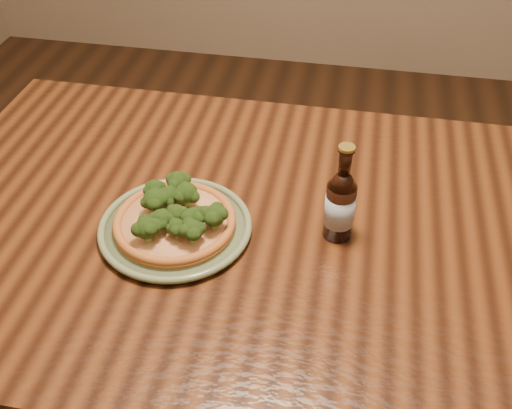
% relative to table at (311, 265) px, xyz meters
% --- Properties ---
extents(table, '(1.60, 0.90, 0.75)m').
position_rel_table_xyz_m(table, '(0.00, 0.00, 0.00)').
color(table, '#48240F').
rests_on(table, ground).
extents(plate, '(0.29, 0.29, 0.02)m').
position_rel_table_xyz_m(plate, '(-0.26, -0.05, 0.10)').
color(plate, '#65734F').
rests_on(plate, table).
extents(pizza, '(0.23, 0.23, 0.07)m').
position_rel_table_xyz_m(pizza, '(-0.26, -0.05, 0.13)').
color(pizza, '#AE6227').
rests_on(pizza, plate).
extents(beer_bottle, '(0.06, 0.06, 0.20)m').
position_rel_table_xyz_m(beer_bottle, '(0.04, -0.00, 0.17)').
color(beer_bottle, black).
rests_on(beer_bottle, table).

